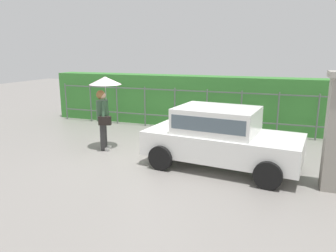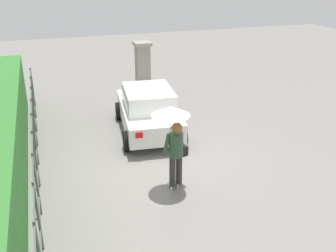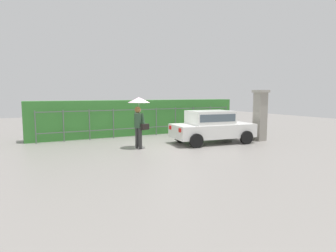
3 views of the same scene
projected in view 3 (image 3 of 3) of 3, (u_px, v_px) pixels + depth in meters
ground_plane at (171, 146)px, 12.19m from camera, size 40.00×40.00×0.00m
car at (211, 125)px, 12.96m from camera, size 3.88×2.19×1.48m
pedestrian at (139, 111)px, 11.62m from camera, size 0.91×0.91×2.10m
gate_pillar at (260, 115)px, 13.61m from camera, size 0.60×0.60×2.42m
fence_section at (146, 121)px, 15.19m from camera, size 10.81×0.05×1.50m
hedge_row at (141, 117)px, 15.82m from camera, size 11.76×0.90×1.90m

